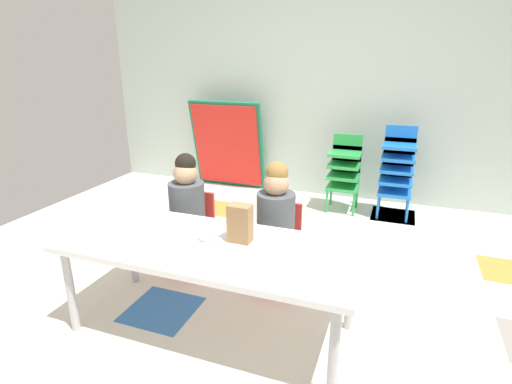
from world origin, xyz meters
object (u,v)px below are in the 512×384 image
craft_table (210,251)px  paper_bag_brown (240,223)px  kid_chair_blue_stack (397,167)px  donut_powdered_on_plate (208,236)px  paper_plate_near_edge (208,239)px  paper_plate_center_table (135,233)px  kid_chair_green_stack (345,168)px  seated_child_near_camera (188,203)px  seated_child_middle_seat (276,215)px  folded_activity_table (228,145)px

craft_table → paper_bag_brown: paper_bag_brown is taller
kid_chair_blue_stack → paper_bag_brown: (-0.79, -2.22, 0.16)m
donut_powdered_on_plate → paper_plate_near_edge: bearing=0.0°
paper_bag_brown → paper_plate_center_table: paper_bag_brown is taller
kid_chair_green_stack → kid_chair_blue_stack: kid_chair_blue_stack is taller
kid_chair_green_stack → paper_plate_center_table: size_ratio=4.44×
seated_child_near_camera → paper_plate_center_table: (-0.00, -0.61, 0.02)m
kid_chair_blue_stack → paper_plate_center_table: (-1.41, -2.35, 0.06)m
craft_table → seated_child_middle_seat: seated_child_middle_seat is taller
seated_child_near_camera → kid_chair_green_stack: seated_child_near_camera is taller
seated_child_near_camera → kid_chair_blue_stack: 2.24m
craft_table → paper_plate_near_edge: paper_plate_near_edge is taller
seated_child_middle_seat → folded_activity_table: 2.36m
kid_chair_blue_stack → folded_activity_table: size_ratio=0.85×
craft_table → folded_activity_table: folded_activity_table is taller
seated_child_near_camera → seated_child_middle_seat: (0.68, 0.00, 0.00)m
seated_child_middle_seat → kid_chair_green_stack: (0.21, 1.74, -0.10)m
paper_plate_near_edge → donut_powdered_on_plate: donut_powdered_on_plate is taller
craft_table → paper_plate_center_table: bearing=-176.0°
kid_chair_green_stack → craft_table: bearing=-100.3°
paper_plate_near_edge → donut_powdered_on_plate: bearing=0.0°
kid_chair_green_stack → paper_bag_brown: size_ratio=3.64×
seated_child_near_camera → donut_powdered_on_plate: bearing=-51.0°
seated_child_middle_seat → folded_activity_table: folded_activity_table is taller
kid_chair_green_stack → paper_bag_brown: bearing=-96.9°
paper_plate_near_edge → paper_plate_center_table: same height
kid_chair_blue_stack → donut_powdered_on_plate: 2.48m
donut_powdered_on_plate → kid_chair_blue_stack: bearing=66.9°
paper_plate_near_edge → seated_child_middle_seat: bearing=66.0°
kid_chair_blue_stack → donut_powdered_on_plate: kid_chair_blue_stack is taller
craft_table → paper_bag_brown: 0.24m
paper_bag_brown → donut_powdered_on_plate: 0.21m
seated_child_near_camera → kid_chair_blue_stack: (1.41, 1.74, -0.04)m
kid_chair_green_stack → paper_plate_center_table: bearing=-110.8°
folded_activity_table → paper_plate_center_table: (0.57, -2.61, 0.04)m
paper_bag_brown → paper_plate_center_table: (-0.62, -0.13, -0.11)m
paper_plate_center_table → craft_table: bearing=4.0°
craft_table → paper_plate_center_table: 0.48m
seated_child_near_camera → folded_activity_table: 2.08m
paper_plate_center_table → donut_powdered_on_plate: donut_powdered_on_plate is taller
paper_bag_brown → paper_plate_near_edge: bearing=-163.4°
seated_child_near_camera → kid_chair_green_stack: bearing=62.9°
paper_plate_near_edge → donut_powdered_on_plate: 0.02m
kid_chair_green_stack → kid_chair_blue_stack: 0.52m
seated_child_middle_seat → craft_table: bearing=-110.1°
folded_activity_table → paper_plate_near_edge: folded_activity_table is taller
kid_chair_blue_stack → paper_plate_near_edge: 2.48m
paper_bag_brown → seated_child_near_camera: bearing=141.7°
craft_table → paper_bag_brown: (0.15, 0.09, 0.16)m
folded_activity_table → paper_plate_near_edge: size_ratio=6.04×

